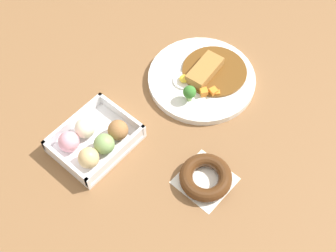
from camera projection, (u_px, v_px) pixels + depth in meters
The scene contains 4 objects.
ground_plane at pixel (160, 121), 1.12m from camera, with size 1.60×1.60×0.00m, color brown.
curry_plate at pixel (203, 78), 1.18m from camera, with size 0.28×0.28×0.06m.
donut_box at pixel (94, 140), 1.06m from camera, with size 0.19×0.15×0.06m.
chocolate_ring_donut at pixel (206, 177), 1.02m from camera, with size 0.12×0.12×0.03m.
Camera 1 is at (-0.46, -0.42, 0.93)m, focal length 48.98 mm.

